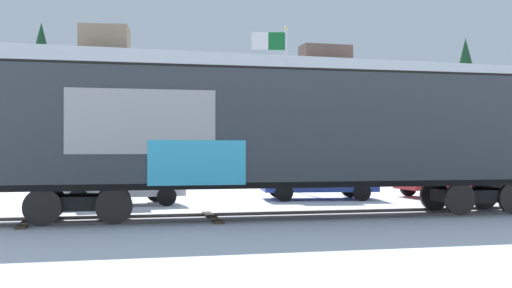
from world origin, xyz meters
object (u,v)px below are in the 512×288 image
Objects in this scene: flagpole at (279,82)px; parked_car_red at (449,177)px; freight_car at (290,131)px; parked_car_silver at (117,179)px; parked_car_blue at (317,176)px.

flagpole is 1.83× the size of parked_car_red.
freight_car is 6.72m from parked_car_silver.
parked_car_blue is (7.32, 0.41, -0.03)m from parked_car_silver.
parked_car_silver is (-7.70, -6.05, -4.06)m from flagpole.
parked_car_silver is 1.02× the size of parked_car_red.
flagpole is 10.60m from parked_car_silver.
parked_car_red is at bearing 0.41° from parked_car_silver.
flagpole reaches higher than parked_car_blue.
parked_car_silver is 12.74m from parked_car_red.
flagpole is at bearing 130.24° from parked_car_red.
freight_car is 3.98× the size of parked_car_red.
freight_car is at bearing -107.06° from flagpole.
flagpole reaches higher than parked_car_red.
freight_car is 9.91m from parked_car_red.
freight_car is 6.29m from parked_car_blue.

